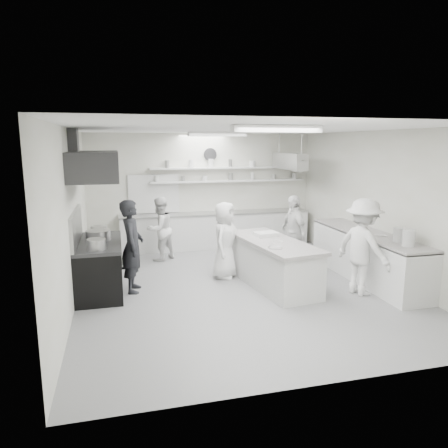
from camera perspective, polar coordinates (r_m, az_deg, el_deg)
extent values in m
cube|color=gray|center=(8.28, 2.05, -8.51)|extent=(6.00, 7.00, 0.02)
cube|color=white|center=(7.81, 2.20, 12.86)|extent=(6.00, 7.00, 0.02)
cube|color=silver|center=(11.28, -2.92, 4.57)|extent=(6.00, 0.04, 3.00)
cube|color=silver|center=(4.73, 14.23, -4.66)|extent=(6.00, 0.04, 3.00)
cube|color=silver|center=(7.63, -20.03, 0.88)|extent=(0.04, 7.00, 3.00)
cube|color=silver|center=(9.21, 20.35, 2.47)|extent=(0.04, 7.00, 3.00)
cube|color=black|center=(8.22, -16.51, -5.74)|extent=(0.80, 1.80, 0.90)
cube|color=#303032|center=(7.91, -17.25, 7.58)|extent=(0.85, 2.00, 0.50)
cube|color=silver|center=(11.22, -1.06, -0.84)|extent=(5.00, 0.60, 0.92)
cube|color=silver|center=(11.29, 0.70, 5.86)|extent=(4.20, 0.26, 0.04)
cube|color=silver|center=(11.26, 0.71, 7.63)|extent=(4.20, 0.26, 0.04)
cube|color=black|center=(11.08, -9.51, 4.06)|extent=(1.30, 0.04, 1.00)
cylinder|color=white|center=(11.22, -1.91, 9.41)|extent=(0.32, 0.05, 0.32)
cube|color=silver|center=(9.05, 18.80, -4.23)|extent=(0.74, 3.30, 0.94)
cube|color=#A1A1A1|center=(10.76, 8.85, 8.42)|extent=(0.30, 1.60, 0.40)
cube|color=silver|center=(6.11, 7.12, 12.68)|extent=(1.30, 0.25, 0.10)
cube|color=silver|center=(9.55, -0.93, 12.09)|extent=(1.30, 0.25, 0.10)
cube|color=silver|center=(8.28, 6.64, -5.42)|extent=(1.18, 2.40, 0.85)
cylinder|color=#A1A1A1|center=(8.22, -16.69, -1.61)|extent=(0.45, 0.45, 0.23)
imported|color=black|center=(7.97, -12.35, -2.96)|extent=(0.49, 0.68, 1.73)
imported|color=white|center=(10.03, -8.71, -0.66)|extent=(0.93, 0.89, 1.51)
imported|color=white|center=(8.61, 0.09, -2.21)|extent=(0.84, 0.92, 1.58)
imported|color=white|center=(9.33, 9.37, -1.13)|extent=(0.47, 0.99, 1.64)
imported|color=white|center=(8.05, 18.34, -2.98)|extent=(0.97, 1.29, 1.78)
imported|color=#A1A1A1|center=(7.60, 6.97, -3.36)|extent=(0.32, 0.32, 0.06)
imported|color=silver|center=(8.09, 7.33, -2.51)|extent=(0.25, 0.25, 0.06)
imported|color=silver|center=(8.69, 20.45, -1.58)|extent=(0.26, 0.26, 0.05)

